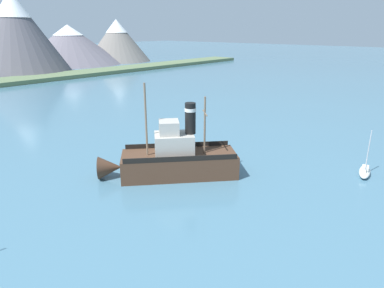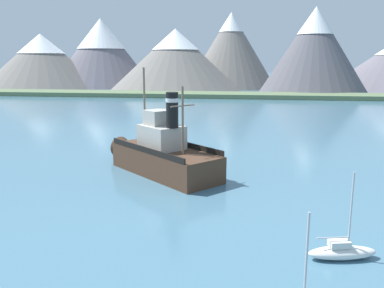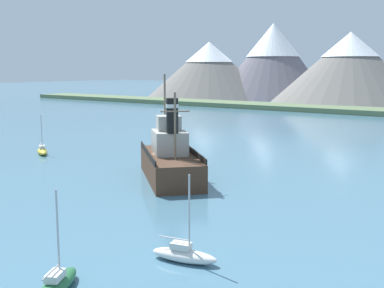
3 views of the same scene
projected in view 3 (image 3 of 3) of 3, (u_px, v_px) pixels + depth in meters
ground_plane at (167, 178)px, 46.28m from camera, size 600.00×600.00×0.00m
old_tugboat at (169, 159)px, 46.11m from camera, size 12.95×12.16×9.90m
sailboat_yellow at (42, 151)px, 59.20m from camera, size 3.82×2.91×4.90m
sailboat_white at (184, 254)px, 26.18m from camera, size 3.95×1.91×4.90m
sailboat_green at (57, 283)px, 22.63m from camera, size 2.75×3.87×4.90m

